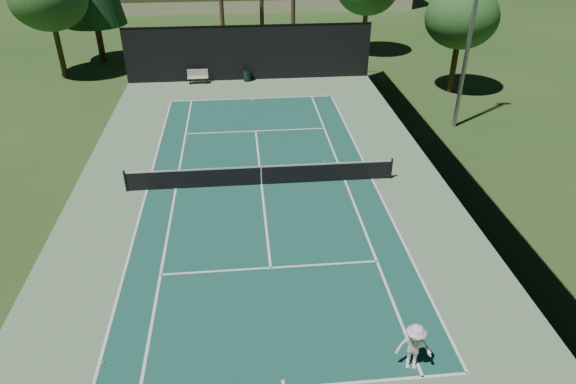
{
  "coord_description": "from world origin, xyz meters",
  "views": [
    {
      "loc": [
        -0.84,
        -21.65,
        12.42
      ],
      "look_at": [
        1.0,
        -3.0,
        1.3
      ],
      "focal_mm": 32.0,
      "sensor_mm": 36.0,
      "label": 1
    }
  ],
  "objects_px": {
    "tennis_net": "(261,175)",
    "park_bench": "(198,76)",
    "trash_bin": "(247,75)",
    "tennis_ball_d": "(174,165)",
    "tennis_ball_b": "(249,170)",
    "tennis_ball_c": "(324,161)",
    "tennis_ball_a": "(103,363)",
    "player": "(414,347)"
  },
  "relations": [
    {
      "from": "tennis_ball_a",
      "to": "tennis_ball_b",
      "type": "xyz_separation_m",
      "value": [
        4.8,
        11.91,
        -0.01
      ]
    },
    {
      "from": "tennis_ball_c",
      "to": "tennis_net",
      "type": "bearing_deg",
      "value": -148.62
    },
    {
      "from": "player",
      "to": "tennis_ball_c",
      "type": "xyz_separation_m",
      "value": [
        -0.46,
        13.55,
        -0.79
      ]
    },
    {
      "from": "tennis_ball_d",
      "to": "trash_bin",
      "type": "distance_m",
      "value": 13.85
    },
    {
      "from": "tennis_ball_a",
      "to": "trash_bin",
      "type": "distance_m",
      "value": 26.61
    },
    {
      "from": "player",
      "to": "trash_bin",
      "type": "distance_m",
      "value": 27.44
    },
    {
      "from": "tennis_ball_d",
      "to": "park_bench",
      "type": "height_order",
      "value": "park_bench"
    },
    {
      "from": "tennis_ball_c",
      "to": "tennis_ball_d",
      "type": "relative_size",
      "value": 1.23
    },
    {
      "from": "tennis_ball_d",
      "to": "park_bench",
      "type": "xyz_separation_m",
      "value": [
        0.62,
        13.06,
        0.52
      ]
    },
    {
      "from": "park_bench",
      "to": "tennis_net",
      "type": "bearing_deg",
      "value": -76.14
    },
    {
      "from": "player",
      "to": "park_bench",
      "type": "height_order",
      "value": "player"
    },
    {
      "from": "trash_bin",
      "to": "tennis_ball_a",
      "type": "bearing_deg",
      "value": -101.16
    },
    {
      "from": "trash_bin",
      "to": "park_bench",
      "type": "bearing_deg",
      "value": -178.06
    },
    {
      "from": "tennis_ball_b",
      "to": "tennis_ball_d",
      "type": "height_order",
      "value": "tennis_ball_d"
    },
    {
      "from": "tennis_ball_d",
      "to": "trash_bin",
      "type": "height_order",
      "value": "trash_bin"
    },
    {
      "from": "tennis_ball_c",
      "to": "park_bench",
      "type": "relative_size",
      "value": 0.05
    },
    {
      "from": "tennis_ball_b",
      "to": "trash_bin",
      "type": "distance_m",
      "value": 14.2
    },
    {
      "from": "tennis_ball_c",
      "to": "trash_bin",
      "type": "bearing_deg",
      "value": 105.03
    },
    {
      "from": "tennis_ball_b",
      "to": "park_bench",
      "type": "relative_size",
      "value": 0.04
    },
    {
      "from": "tennis_ball_d",
      "to": "park_bench",
      "type": "distance_m",
      "value": 13.08
    },
    {
      "from": "tennis_ball_b",
      "to": "tennis_ball_c",
      "type": "relative_size",
      "value": 0.78
    },
    {
      "from": "tennis_net",
      "to": "park_bench",
      "type": "height_order",
      "value": "tennis_net"
    },
    {
      "from": "tennis_net",
      "to": "trash_bin",
      "type": "relative_size",
      "value": 13.65
    },
    {
      "from": "tennis_ball_d",
      "to": "tennis_ball_c",
      "type": "bearing_deg",
      "value": -2.95
    },
    {
      "from": "tennis_net",
      "to": "player",
      "type": "height_order",
      "value": "player"
    },
    {
      "from": "tennis_ball_a",
      "to": "tennis_ball_c",
      "type": "bearing_deg",
      "value": 54.9
    },
    {
      "from": "tennis_ball_b",
      "to": "trash_bin",
      "type": "relative_size",
      "value": 0.06
    },
    {
      "from": "tennis_net",
      "to": "trash_bin",
      "type": "xyz_separation_m",
      "value": [
        -0.22,
        15.67,
        -0.08
      ]
    },
    {
      "from": "tennis_ball_b",
      "to": "tennis_ball_c",
      "type": "xyz_separation_m",
      "value": [
        4.0,
        0.6,
        0.01
      ]
    },
    {
      "from": "player",
      "to": "park_bench",
      "type": "xyz_separation_m",
      "value": [
        -7.72,
        27.01,
        -0.28
      ]
    },
    {
      "from": "tennis_ball_d",
      "to": "tennis_net",
      "type": "bearing_deg",
      "value": -29.26
    },
    {
      "from": "tennis_net",
      "to": "park_bench",
      "type": "distance_m",
      "value": 16.02
    },
    {
      "from": "player",
      "to": "tennis_ball_c",
      "type": "bearing_deg",
      "value": 103.49
    },
    {
      "from": "tennis_ball_b",
      "to": "trash_bin",
      "type": "xyz_separation_m",
      "value": [
        0.35,
        14.19,
        0.45
      ]
    },
    {
      "from": "tennis_net",
      "to": "player",
      "type": "relative_size",
      "value": 7.78
    },
    {
      "from": "tennis_ball_c",
      "to": "trash_bin",
      "type": "distance_m",
      "value": 14.07
    },
    {
      "from": "park_bench",
      "to": "tennis_ball_b",
      "type": "bearing_deg",
      "value": -76.95
    },
    {
      "from": "tennis_net",
      "to": "player",
      "type": "bearing_deg",
      "value": -71.27
    },
    {
      "from": "tennis_ball_a",
      "to": "tennis_ball_c",
      "type": "xyz_separation_m",
      "value": [
        8.8,
        12.52,
        -0.0
      ]
    },
    {
      "from": "player",
      "to": "tennis_ball_b",
      "type": "relative_size",
      "value": 27.59
    },
    {
      "from": "park_bench",
      "to": "tennis_ball_d",
      "type": "bearing_deg",
      "value": -92.7
    },
    {
      "from": "player",
      "to": "park_bench",
      "type": "bearing_deg",
      "value": 117.5
    }
  ]
}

